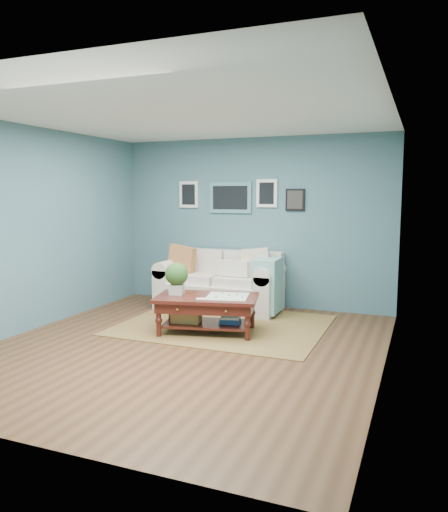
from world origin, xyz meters
The scene contains 4 objects.
room_shell centered at (-0.01, 0.06, 1.36)m, with size 5.00×5.02×2.70m.
area_rug centered at (0.05, 1.10, 0.01)m, with size 2.75×2.20×0.01m, color brown.
loveseat centered at (-0.30, 2.03, 0.41)m, with size 1.97×0.89×1.01m.
coffee_table centered at (-0.08, 0.67, 0.41)m, with size 1.45×1.04×0.92m.
Camera 1 is at (2.58, -5.15, 1.81)m, focal length 35.00 mm.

